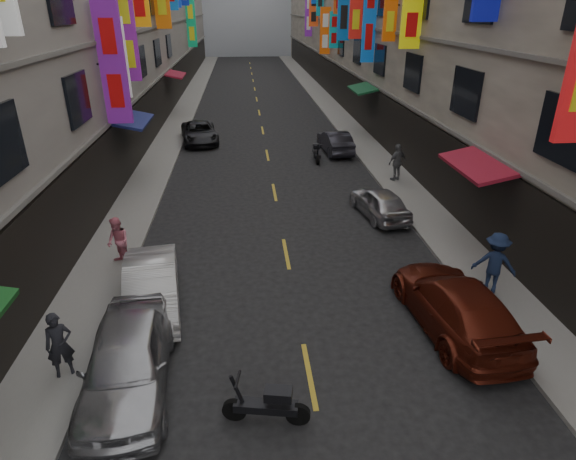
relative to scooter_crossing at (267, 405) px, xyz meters
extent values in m
cube|color=slate|center=(-4.97, 31.27, -0.38)|extent=(2.00, 90.00, 0.12)
cube|color=slate|center=(7.03, 31.27, -0.38)|extent=(2.00, 90.00, 0.12)
cube|color=black|center=(-5.92, 31.27, 1.06)|extent=(0.12, 85.50, 3.00)
cube|color=#66635E|center=(-5.91, 31.27, 2.76)|extent=(0.16, 90.00, 0.14)
cube|color=#66635E|center=(-5.91, 31.27, 5.96)|extent=(0.16, 90.00, 0.14)
cube|color=black|center=(7.98, 31.27, 1.06)|extent=(0.12, 85.50, 3.00)
cube|color=#66635E|center=(7.97, 31.27, 2.76)|extent=(0.16, 90.00, 0.14)
cube|color=#66635E|center=(7.97, 31.27, 5.96)|extent=(0.16, 90.00, 0.14)
cube|color=#6C198A|center=(-5.36, 13.45, 5.16)|extent=(1.02, 0.18, 4.70)
cylinder|color=black|center=(-5.41, 13.45, 5.16)|extent=(1.12, 0.08, 0.08)
cube|color=white|center=(-5.52, 15.34, 5.20)|extent=(0.70, 0.18, 3.32)
cylinder|color=black|center=(-5.57, 15.34, 5.20)|extent=(0.80, 0.08, 0.08)
cube|color=#FFF90D|center=(7.47, 15.73, 7.28)|extent=(0.92, 0.18, 3.63)
cylinder|color=black|center=(7.52, 15.73, 7.28)|extent=(1.02, 0.08, 0.08)
cube|color=#7A198B|center=(-5.47, 17.50, 6.15)|extent=(0.80, 0.18, 4.39)
cylinder|color=black|center=(-5.52, 17.50, 6.15)|extent=(0.90, 0.08, 0.08)
cube|color=#D4500B|center=(7.58, 19.51, 7.30)|extent=(0.70, 0.18, 3.51)
cylinder|color=black|center=(7.63, 19.51, 7.30)|extent=(0.80, 0.08, 0.08)
cube|color=blue|center=(7.53, 23.64, 6.70)|extent=(0.80, 0.18, 5.27)
cylinder|color=black|center=(7.58, 23.64, 6.70)|extent=(0.90, 0.08, 0.08)
cube|color=red|center=(7.50, 27.24, 7.38)|extent=(0.86, 0.18, 4.33)
cylinder|color=black|center=(7.55, 27.24, 7.38)|extent=(0.96, 0.08, 0.08)
cube|color=#0C8F97|center=(7.55, 35.42, 5.42)|extent=(0.77, 0.18, 2.84)
cylinder|color=black|center=(7.60, 35.42, 5.42)|extent=(0.87, 0.08, 0.08)
cube|color=#CE4B0B|center=(7.46, 39.33, 5.18)|extent=(0.94, 0.18, 3.97)
cylinder|color=black|center=(7.51, 39.33, 5.18)|extent=(1.04, 0.08, 0.08)
cube|color=#F34A16|center=(7.45, 46.95, 6.93)|extent=(0.95, 0.18, 3.34)
cylinder|color=black|center=(7.50, 46.95, 6.93)|extent=(1.05, 0.08, 0.08)
cube|color=#0D995E|center=(-5.38, 49.16, 5.60)|extent=(0.99, 0.18, 4.89)
cylinder|color=black|center=(-5.43, 49.16, 5.60)|extent=(1.09, 0.08, 0.08)
cube|color=#6A1B96|center=(7.52, 51.41, 6.52)|extent=(0.81, 0.18, 4.94)
cylinder|color=black|center=(7.57, 51.41, 6.52)|extent=(0.91, 0.08, 0.08)
cube|color=maroon|center=(7.33, 7.27, 2.56)|extent=(1.39, 3.20, 0.41)
cube|color=navy|center=(-5.27, 15.27, 2.56)|extent=(1.39, 3.20, 0.41)
cube|color=#154F2C|center=(7.33, 23.27, 2.56)|extent=(1.39, 3.20, 0.41)
cube|color=maroon|center=(-5.27, 31.27, 2.56)|extent=(1.39, 3.20, 0.41)
cube|color=gold|center=(1.03, 1.27, -0.44)|extent=(0.12, 2.20, 0.01)
cube|color=gold|center=(1.03, 7.27, -0.44)|extent=(0.12, 2.20, 0.01)
cube|color=gold|center=(1.03, 13.27, -0.44)|extent=(0.12, 2.20, 0.01)
cube|color=gold|center=(1.03, 19.27, -0.44)|extent=(0.12, 2.20, 0.01)
cube|color=gold|center=(1.03, 25.27, -0.44)|extent=(0.12, 2.20, 0.01)
cube|color=gold|center=(1.03, 31.27, -0.44)|extent=(0.12, 2.20, 0.01)
cube|color=gold|center=(1.03, 37.27, -0.44)|extent=(0.12, 2.20, 0.01)
cube|color=gold|center=(1.03, 43.27, -0.44)|extent=(0.12, 2.20, 0.01)
cube|color=gold|center=(1.03, 49.27, -0.44)|extent=(0.12, 2.20, 0.01)
cube|color=gold|center=(1.03, 55.27, -0.44)|extent=(0.12, 2.20, 0.01)
cube|color=gold|center=(1.03, 61.27, -0.44)|extent=(0.12, 2.20, 0.01)
cube|color=gold|center=(1.03, 67.27, -0.44)|extent=(0.12, 2.20, 0.01)
cylinder|color=black|center=(-0.67, 0.13, -0.19)|extent=(0.51, 0.21, 0.50)
cylinder|color=black|center=(0.61, -0.11, -0.19)|extent=(0.51, 0.21, 0.50)
cube|color=black|center=(-0.03, 0.01, -0.04)|extent=(1.33, 0.53, 0.18)
cube|color=black|center=(0.21, -0.04, 0.31)|extent=(0.60, 0.42, 0.22)
cylinder|color=black|center=(-0.57, 0.11, 0.26)|extent=(0.36, 0.14, 0.88)
cylinder|color=black|center=(-0.57, 0.11, 0.61)|extent=(0.15, 0.50, 0.06)
cylinder|color=black|center=(3.62, 17.27, -0.19)|extent=(0.14, 0.50, 0.50)
cylinder|color=black|center=(3.66, 18.57, -0.19)|extent=(0.14, 0.50, 0.50)
cube|color=black|center=(3.64, 17.92, -0.04)|extent=(0.34, 1.31, 0.18)
cube|color=black|center=(3.65, 18.17, 0.31)|extent=(0.34, 0.56, 0.22)
cylinder|color=black|center=(3.62, 17.37, 0.26)|extent=(0.09, 0.36, 0.88)
cylinder|color=black|center=(3.62, 17.37, 0.61)|extent=(0.50, 0.08, 0.06)
imported|color=#ADADB2|center=(-2.97, 1.24, 0.31)|extent=(2.08, 4.55, 1.51)
imported|color=silver|center=(-2.97, 4.40, 0.23)|extent=(1.97, 4.22, 1.34)
imported|color=black|center=(-2.97, 22.44, 0.18)|extent=(2.70, 4.71, 1.24)
imported|color=#5C1B0F|center=(5.03, 2.73, 0.27)|extent=(2.37, 5.02, 1.42)
imported|color=#B4B4B9|center=(5.03, 10.14, 0.16)|extent=(1.99, 3.71, 1.20)
imported|color=#2B2A32|center=(4.94, 19.49, 0.18)|extent=(1.63, 3.89, 1.25)
imported|color=black|center=(-4.51, 1.72, 0.47)|extent=(0.74, 0.72, 1.59)
imported|color=#DB7488|center=(-4.37, 6.84, 0.48)|extent=(0.92, 0.94, 1.60)
imported|color=#16213D|center=(6.75, 4.18, 0.61)|extent=(1.35, 1.09, 1.86)
imported|color=slate|center=(6.92, 14.08, 0.56)|extent=(1.19, 0.99, 1.77)
camera|label=1|loc=(-0.26, -7.26, 7.29)|focal=30.00mm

